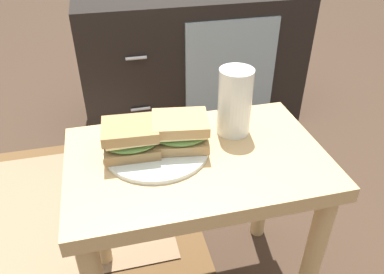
% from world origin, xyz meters
% --- Properties ---
extents(side_table, '(0.56, 0.36, 0.46)m').
position_xyz_m(side_table, '(0.00, 0.00, 0.37)').
color(side_table, tan).
rests_on(side_table, ground).
extents(tv_cabinet, '(0.96, 0.46, 0.58)m').
position_xyz_m(tv_cabinet, '(0.21, 0.95, 0.29)').
color(tv_cabinet, black).
rests_on(tv_cabinet, ground).
extents(area_rug, '(1.01, 0.78, 0.01)m').
position_xyz_m(area_rug, '(-0.44, 0.41, 0.00)').
color(area_rug, brown).
rests_on(area_rug, ground).
extents(plate, '(0.23, 0.23, 0.01)m').
position_xyz_m(plate, '(-0.08, 0.04, 0.47)').
color(plate, silver).
rests_on(plate, side_table).
extents(sandwich_front, '(0.13, 0.11, 0.07)m').
position_xyz_m(sandwich_front, '(-0.13, 0.04, 0.50)').
color(sandwich_front, '#9E7A4C').
rests_on(sandwich_front, plate).
extents(sandwich_back, '(0.14, 0.12, 0.07)m').
position_xyz_m(sandwich_back, '(-0.03, 0.04, 0.50)').
color(sandwich_back, tan).
rests_on(sandwich_back, plate).
extents(beer_glass, '(0.08, 0.08, 0.16)m').
position_xyz_m(beer_glass, '(0.11, 0.07, 0.53)').
color(beer_glass, silver).
rests_on(beer_glass, side_table).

